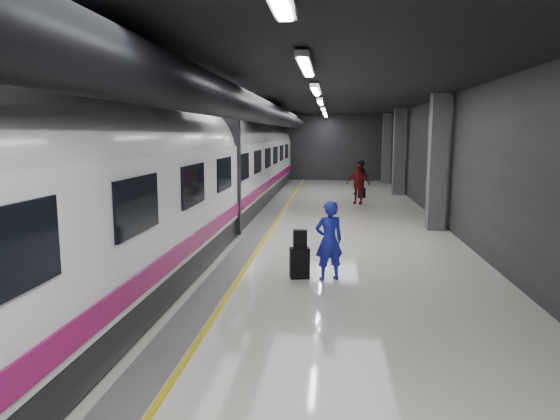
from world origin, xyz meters
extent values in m
plane|color=beige|center=(0.00, 0.00, 0.00)|extent=(40.00, 40.00, 0.00)
cube|color=black|center=(0.00, 0.00, 4.50)|extent=(10.00, 40.00, 0.02)
cube|color=#28282B|center=(0.00, 20.00, 2.25)|extent=(10.00, 0.02, 4.50)
cube|color=#28282B|center=(-5.00, 0.00, 2.25)|extent=(0.02, 40.00, 4.50)
cube|color=#28282B|center=(5.00, 0.00, 2.25)|extent=(0.02, 40.00, 4.50)
cube|color=slate|center=(-1.35, 0.00, 0.01)|extent=(0.65, 39.80, 0.01)
cube|color=gold|center=(-0.95, 0.00, 0.01)|extent=(0.10, 39.80, 0.01)
cylinder|color=black|center=(-1.30, 0.00, 3.95)|extent=(0.80, 38.00, 0.80)
cube|color=silver|center=(0.60, -6.00, 4.40)|extent=(0.22, 2.60, 0.10)
cube|color=silver|center=(0.60, -1.00, 4.40)|extent=(0.22, 2.60, 0.10)
cube|color=silver|center=(0.60, 4.00, 4.40)|extent=(0.22, 2.60, 0.10)
cube|color=silver|center=(0.60, 9.00, 4.40)|extent=(0.22, 2.60, 0.10)
cube|color=silver|center=(0.60, 14.00, 4.40)|extent=(0.22, 2.60, 0.10)
cube|color=silver|center=(0.60, 18.00, 4.40)|extent=(0.22, 2.60, 0.10)
cube|color=#515154|center=(4.55, 2.00, 2.25)|extent=(0.55, 0.55, 4.50)
cube|color=#515154|center=(4.55, 12.00, 2.25)|extent=(0.55, 0.55, 4.50)
cube|color=#515154|center=(4.55, 18.00, 2.25)|extent=(0.55, 0.55, 4.50)
cube|color=black|center=(-3.25, 0.00, 0.35)|extent=(2.80, 38.00, 0.60)
cube|color=white|center=(-3.25, 0.00, 1.75)|extent=(2.90, 38.00, 2.20)
cylinder|color=white|center=(-3.25, 0.00, 2.70)|extent=(2.80, 38.00, 2.80)
cube|color=#8B0C50|center=(-1.78, 0.00, 0.95)|extent=(0.04, 38.00, 0.35)
cube|color=black|center=(-3.25, 0.00, 2.00)|extent=(3.05, 0.25, 3.80)
cube|color=black|center=(-1.78, -11.00, 2.15)|extent=(0.05, 1.60, 0.85)
cube|color=black|center=(-1.78, -8.00, 2.15)|extent=(0.05, 1.60, 0.85)
cube|color=black|center=(-1.78, -5.00, 2.15)|extent=(0.05, 1.60, 0.85)
cube|color=black|center=(-1.78, -2.00, 2.15)|extent=(0.05, 1.60, 0.85)
cube|color=black|center=(-1.78, 1.00, 2.15)|extent=(0.05, 1.60, 0.85)
cube|color=black|center=(-1.78, 4.00, 2.15)|extent=(0.05, 1.60, 0.85)
cube|color=black|center=(-1.78, 7.00, 2.15)|extent=(0.05, 1.60, 0.85)
cube|color=black|center=(-1.78, 10.00, 2.15)|extent=(0.05, 1.60, 0.85)
cube|color=black|center=(-1.78, 13.00, 2.15)|extent=(0.05, 1.60, 0.85)
cube|color=black|center=(-1.78, 16.00, 2.15)|extent=(0.05, 1.60, 0.85)
imported|color=#251BD1|center=(1.04, -4.30, 0.88)|extent=(0.75, 0.63, 1.77)
cube|color=black|center=(0.39, -4.25, 0.35)|extent=(0.48, 0.36, 0.69)
cube|color=black|center=(0.40, -4.23, 0.89)|extent=(0.31, 0.17, 0.40)
imported|color=black|center=(2.62, 11.60, 0.93)|extent=(0.93, 0.74, 1.86)
imported|color=maroon|center=(2.27, 8.10, 0.92)|extent=(1.15, 0.72, 1.83)
cube|color=black|center=(2.57, 10.26, 0.26)|extent=(0.39, 0.29, 0.52)
camera|label=1|loc=(1.09, -15.06, 3.19)|focal=32.00mm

